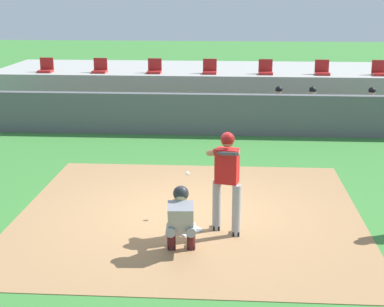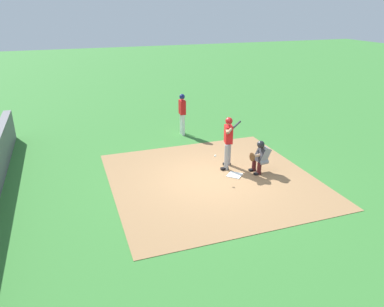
{
  "view_description": "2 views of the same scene",
  "coord_description": "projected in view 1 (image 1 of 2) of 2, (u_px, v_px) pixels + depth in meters",
  "views": [
    {
      "loc": [
        0.76,
        -10.48,
        4.08
      ],
      "look_at": [
        0.0,
        0.7,
        1.0
      ],
      "focal_mm": 55.62,
      "sensor_mm": 36.0,
      "label": 1
    },
    {
      "loc": [
        -9.81,
        4.16,
        5.28
      ],
      "look_at": [
        0.0,
        0.7,
        1.0
      ],
      "focal_mm": 34.18,
      "sensor_mm": 36.0,
      "label": 2
    }
  ],
  "objects": [
    {
      "name": "catcher_crouched",
      "position": [
        181.0,
        217.0,
        9.44
      ],
      "size": [
        0.5,
        1.99,
        1.13
      ],
      "color": "gray",
      "rests_on": "ground"
    },
    {
      "name": "stadium_seat_1",
      "position": [
        100.0,
        69.0,
        20.08
      ],
      "size": [
        0.46,
        0.46,
        0.48
      ],
      "color": "#A51E1E",
      "rests_on": "stands_platform"
    },
    {
      "name": "stadium_seat_4",
      "position": [
        266.0,
        70.0,
        19.71
      ],
      "size": [
        0.46,
        0.46,
        0.48
      ],
      "color": "#A51E1E",
      "rests_on": "stands_platform"
    },
    {
      "name": "dugout_player_1",
      "position": [
        312.0,
        108.0,
        17.89
      ],
      "size": [
        0.49,
        0.7,
        1.3
      ],
      "color": "#939399",
      "rests_on": "ground"
    },
    {
      "name": "stadium_seat_3",
      "position": [
        210.0,
        70.0,
        19.83
      ],
      "size": [
        0.46,
        0.46,
        0.48
      ],
      "color": "#A51E1E",
      "rests_on": "stands_platform"
    },
    {
      "name": "stadium_seat_5",
      "position": [
        322.0,
        70.0,
        19.59
      ],
      "size": [
        0.46,
        0.46,
        0.48
      ],
      "color": "#A51E1E",
      "rests_on": "stands_platform"
    },
    {
      "name": "dugout_bench",
      "position": [
        207.0,
        120.0,
        18.37
      ],
      "size": [
        11.8,
        0.44,
        0.45
      ],
      "primitive_type": "cube",
      "color": "olive",
      "rests_on": "ground"
    },
    {
      "name": "dugout_wall",
      "position": [
        206.0,
        114.0,
        17.31
      ],
      "size": [
        13.0,
        0.3,
        1.2
      ],
      "primitive_type": "cube",
      "color": "#59595E",
      "rests_on": "ground"
    },
    {
      "name": "dirt_infield",
      "position": [
        189.0,
        214.0,
        11.21
      ],
      "size": [
        6.4,
        6.4,
        0.01
      ],
      "primitive_type": "cube",
      "color": "#9E754C",
      "rests_on": "ground"
    },
    {
      "name": "home_plate",
      "position": [
        186.0,
        229.0,
        10.44
      ],
      "size": [
        0.62,
        0.62,
        0.02
      ],
      "primitive_type": "cube",
      "rotation": [
        0.0,
        0.0,
        0.79
      ],
      "color": "white",
      "rests_on": "dirt_infield"
    },
    {
      "name": "stadium_seat_2",
      "position": [
        154.0,
        69.0,
        19.96
      ],
      "size": [
        0.46,
        0.46,
        0.48
      ],
      "color": "#A51E1E",
      "rests_on": "stands_platform"
    },
    {
      "name": "ground_plane",
      "position": [
        189.0,
        214.0,
        11.22
      ],
      "size": [
        80.0,
        80.0,
        0.0
      ],
      "primitive_type": "plane",
      "color": "#387A33"
    },
    {
      "name": "dugout_player_2",
      "position": [
        372.0,
        108.0,
        17.78
      ],
      "size": [
        0.49,
        0.7,
        1.3
      ],
      "color": "#939399",
      "rests_on": "ground"
    },
    {
      "name": "batter_at_plate",
      "position": [
        226.0,
        176.0,
        10.09
      ],
      "size": [
        0.62,
        0.83,
        1.8
      ],
      "color": "#99999E",
      "rests_on": "ground"
    },
    {
      "name": "stadium_seat_6",
      "position": [
        379.0,
        71.0,
        19.47
      ],
      "size": [
        0.46,
        0.46,
        0.48
      ],
      "color": "#A51E1E",
      "rests_on": "stands_platform"
    },
    {
      "name": "dugout_player_0",
      "position": [
        279.0,
        107.0,
        17.96
      ],
      "size": [
        0.49,
        0.7,
        1.3
      ],
      "color": "#939399",
      "rests_on": "ground"
    },
    {
      "name": "stands_platform",
      "position": [
        211.0,
        87.0,
        21.52
      ],
      "size": [
        15.0,
        4.4,
        1.4
      ],
      "primitive_type": "cube",
      "color": "#9E9E99",
      "rests_on": "ground"
    },
    {
      "name": "stadium_seat_0",
      "position": [
        46.0,
        68.0,
        20.2
      ],
      "size": [
        0.46,
        0.46,
        0.48
      ],
      "color": "#A51E1E",
      "rests_on": "stands_platform"
    }
  ]
}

